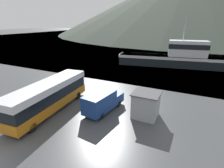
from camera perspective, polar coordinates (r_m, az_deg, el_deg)
water_surface at (r=145.37m, az=22.17°, el=14.75°), size 240.00×240.00×0.00m
hill_backdrop at (r=160.54m, az=23.86°, el=23.51°), size 199.75×199.75×47.80m
tour_bus at (r=20.34m, az=-19.85°, el=-3.47°), size 3.56×11.30×3.30m
delivery_van at (r=19.28m, az=-3.10°, el=-5.61°), size 2.66×5.68×2.30m
fishing_boat at (r=41.14m, az=20.64°, el=8.16°), size 24.71×8.26×10.35m
storage_bin at (r=25.60m, az=-24.54°, el=-2.40°), size 1.28×1.04×1.15m
dock_kiosk at (r=18.51m, az=10.97°, el=-6.65°), size 2.71×2.58×2.69m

